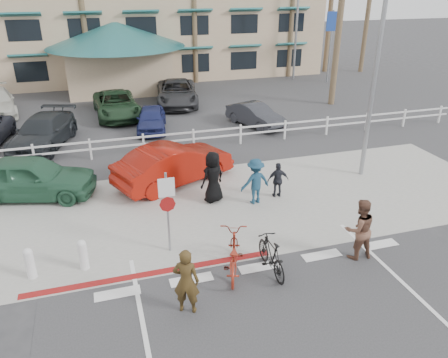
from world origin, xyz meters
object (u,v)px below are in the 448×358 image
object	(u,v)px
bike_black	(271,255)
car_red_compact	(30,177)
bike_red	(233,254)
car_white_sedan	(174,164)
sign_post	(168,209)

from	to	relation	value
bike_black	car_red_compact	distance (m)	9.75
bike_red	bike_black	xyz separation A→B (m)	(1.02, -0.33, -0.04)
bike_black	car_white_sedan	world-z (taller)	car_white_sedan
car_white_sedan	bike_red	bearing A→B (deg)	159.82
bike_black	car_red_compact	size ratio (longest dim) A/B	0.38
bike_red	car_white_sedan	xyz separation A→B (m)	(-0.44, 6.31, 0.24)
bike_red	bike_black	distance (m)	1.07
sign_post	bike_black	distance (m)	3.28
bike_black	bike_red	bearing A→B (deg)	-18.66
sign_post	bike_black	bearing A→B (deg)	-36.21
sign_post	car_red_compact	size ratio (longest dim) A/B	0.61
sign_post	bike_red	size ratio (longest dim) A/B	1.33
car_white_sedan	car_red_compact	size ratio (longest dim) A/B	1.04
bike_red	car_white_sedan	bearing A→B (deg)	-67.06
sign_post	bike_red	world-z (taller)	sign_post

